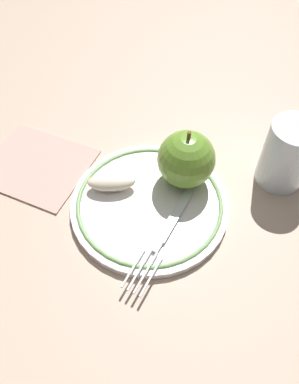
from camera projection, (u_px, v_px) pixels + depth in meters
name	position (u px, v px, depth m)	size (l,w,h in m)	color
ground_plane	(138.00, 205.00, 0.52)	(2.00, 2.00, 0.00)	tan
plate	(150.00, 204.00, 0.51)	(0.21, 0.21, 0.01)	white
apple_red_whole	(186.00, 159.00, 0.50)	(0.08, 0.08, 0.09)	olive
apple_slice_front	(111.00, 182.00, 0.51)	(0.07, 0.03, 0.02)	#EFE1C6
fork	(165.00, 233.00, 0.47)	(0.06, 0.17, 0.00)	silver
drinking_glass	(287.00, 155.00, 0.51)	(0.07, 0.07, 0.10)	silver
napkin_folded	(36.00, 165.00, 0.56)	(0.15, 0.13, 0.01)	#CB9C8F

